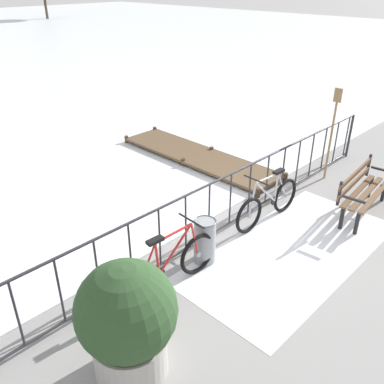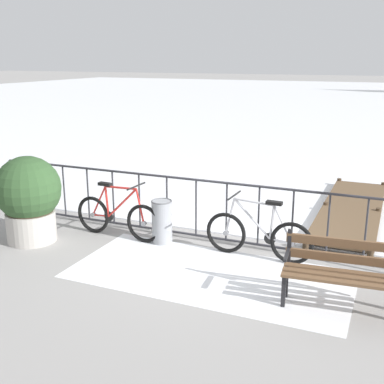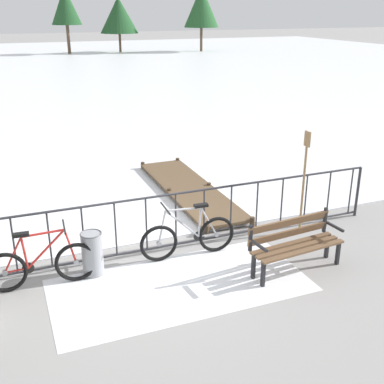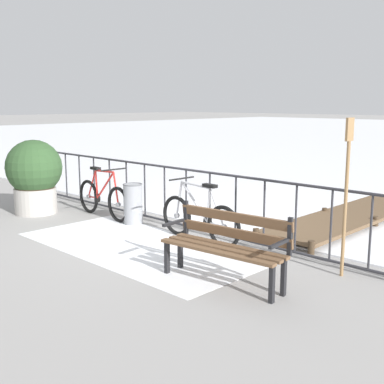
# 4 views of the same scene
# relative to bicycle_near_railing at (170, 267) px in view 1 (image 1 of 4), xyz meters

# --- Properties ---
(ground_plane) EXTENTS (160.00, 160.00, 0.00)m
(ground_plane) POSITION_rel_bicycle_near_railing_xyz_m (1.82, 0.42, -0.37)
(ground_plane) COLOR gray
(snow_patch) EXTENTS (3.98, 1.89, 0.01)m
(snow_patch) POSITION_rel_bicycle_near_railing_xyz_m (1.99, -0.78, -0.36)
(snow_patch) COLOR white
(snow_patch) RESTS_ON ground
(railing_fence) EXTENTS (9.06, 0.06, 1.07)m
(railing_fence) POSITION_rel_bicycle_near_railing_xyz_m (1.82, 0.42, 0.19)
(railing_fence) COLOR #2D2D33
(railing_fence) RESTS_ON ground
(bicycle_near_railing) EXTENTS (1.71, 0.52, 0.97)m
(bicycle_near_railing) POSITION_rel_bicycle_near_railing_xyz_m (0.00, 0.00, 0.00)
(bicycle_near_railing) COLOR black
(bicycle_near_railing) RESTS_ON ground
(bicycle_second) EXTENTS (1.71, 0.52, 0.97)m
(bicycle_second) POSITION_rel_bicycle_near_railing_xyz_m (2.46, 0.07, 0.00)
(bicycle_second) COLOR black
(bicycle_second) RESTS_ON ground
(park_bench) EXTENTS (1.64, 0.63, 0.89)m
(park_bench) POSITION_rel_bicycle_near_railing_xyz_m (3.90, -0.97, 0.14)
(park_bench) COLOR brown
(park_bench) RESTS_ON ground
(planter_with_shrub) EXTENTS (1.08, 1.08, 1.45)m
(planter_with_shrub) POSITION_rel_bicycle_near_railing_xyz_m (-1.25, -0.71, 0.40)
(planter_with_shrub) COLOR #ADA8A0
(planter_with_shrub) RESTS_ON ground
(trash_bin) EXTENTS (0.35, 0.35, 0.73)m
(trash_bin) POSITION_rel_bicycle_near_railing_xyz_m (0.81, 0.08, 0.00)
(trash_bin) COLOR gray
(trash_bin) RESTS_ON ground
(oar_upright) EXTENTS (0.04, 0.16, 1.98)m
(oar_upright) POSITION_rel_bicycle_near_railing_xyz_m (4.82, 0.20, 0.77)
(oar_upright) COLOR #937047
(oar_upright) RESTS_ON ground
(wooden_dock) EXTENTS (1.10, 4.38, 0.20)m
(wooden_dock) POSITION_rel_bicycle_near_railing_xyz_m (3.57, 2.86, -0.25)
(wooden_dock) COLOR brown
(wooden_dock) RESTS_ON ground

